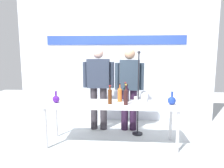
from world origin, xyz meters
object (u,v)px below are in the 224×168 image
presenter_left (98,83)px  wine_glass_right_4 (136,99)px  presenter_right (129,84)px  wine_bottle_3 (127,94)px  microphone_stand (138,107)px  decanter_blue_left (56,99)px  wine_bottle_0 (120,94)px  wine_glass_right_0 (143,97)px  wine_glass_left_1 (63,98)px  wine_glass_left_0 (67,97)px  decanter_blue_right (172,100)px  display_table (111,107)px  wine_glass_right_2 (145,95)px  wine_glass_right_1 (146,96)px  wine_bottle_1 (125,93)px  wine_glass_left_2 (75,98)px  wine_glass_right_3 (146,100)px  wine_bottle_2 (110,96)px  wine_bottle_4 (126,96)px

presenter_left → wine_glass_right_4: presenter_left is taller
presenter_right → wine_bottle_3: presenter_right is taller
wine_glass_right_4 → microphone_stand: microphone_stand is taller
decanter_blue_left → wine_bottle_0: (1.08, 0.16, 0.06)m
decanter_blue_left → presenter_right: bearing=29.9°
wine_glass_right_0 → microphone_stand: microphone_stand is taller
decanter_blue_left → wine_bottle_0: wine_bottle_0 is taller
decanter_blue_left → wine_glass_right_0: size_ratio=1.25×
presenter_right → wine_glass_left_1: size_ratio=11.17×
presenter_right → wine_glass_left_1: bearing=-142.3°
wine_glass_left_0 → wine_glass_right_0: wine_glass_right_0 is taller
presenter_right → wine_glass_left_1: presenter_right is taller
decanter_blue_right → wine_bottle_0: 0.87m
presenter_right → wine_glass_right_0: size_ratio=10.28×
display_table → wine_glass_right_2: size_ratio=14.73×
wine_glass_right_0 → wine_glass_right_1: size_ratio=0.99×
presenter_right → wine_bottle_0: 0.59m
decanter_blue_left → wine_bottle_1: 1.20m
decanter_blue_right → wine_bottle_3: (-0.73, 0.18, 0.06)m
wine_bottle_3 → wine_glass_left_0: wine_bottle_3 is taller
wine_bottle_1 → wine_glass_right_4: size_ratio=2.36×
wine_bottle_1 → wine_glass_left_2: bearing=-156.7°
presenter_left → wine_glass_right_1: bearing=-33.8°
decanter_blue_right → wine_glass_right_2: 0.47m
wine_glass_right_1 → decanter_blue_right: bearing=-16.2°
presenter_right → wine_glass_left_0: (-1.07, -0.66, -0.12)m
wine_glass_right_2 → presenter_left: bearing=149.7°
wine_glass_left_0 → wine_glass_right_4: bearing=-5.7°
wine_glass_right_2 → wine_glass_right_3: 0.37m
wine_bottle_1 → wine_bottle_2: bearing=-132.1°
presenter_right → wine_glass_right_3: (0.24, -0.89, -0.12)m
wine_glass_right_0 → wine_glass_right_1: wine_glass_right_1 is taller
wine_glass_left_0 → decanter_blue_left: bearing=-162.9°
wine_glass_left_0 → wine_glass_right_1: 1.35m
wine_glass_right_4 → wine_glass_right_3: bearing=-37.3°
wine_bottle_0 → wine_bottle_2: wine_bottle_0 is taller
wine_bottle_3 → wine_bottle_4: wine_bottle_4 is taller
decanter_blue_right → wine_glass_left_0: 1.75m
wine_glass_left_0 → wine_glass_right_0: (1.29, -0.00, 0.02)m
wine_glass_right_3 → microphone_stand: size_ratio=0.09×
wine_bottle_4 → wine_bottle_2: bearing=170.4°
microphone_stand → wine_glass_left_2: bearing=-151.6°
wine_bottle_1 → wine_glass_right_4: (0.17, -0.32, -0.04)m
wine_bottle_3 → microphone_stand: bearing=55.3°
wine_bottle_0 → wine_glass_right_2: 0.43m
decanter_blue_left → wine_glass_right_0: bearing=2.1°
wine_bottle_3 → wine_glass_right_3: (0.29, -0.35, -0.03)m
wine_bottle_1 → wine_glass_left_1: 1.09m
decanter_blue_right → wine_bottle_1: size_ratio=0.67×
wine_glass_right_0 → wine_glass_left_2: bearing=-172.7°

